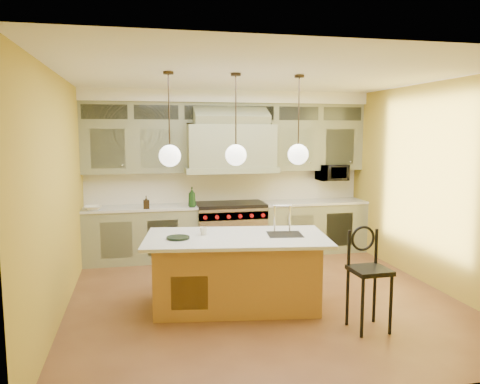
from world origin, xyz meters
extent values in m
plane|color=brown|center=(0.00, 0.00, 0.00)|extent=(5.00, 5.00, 0.00)
plane|color=white|center=(0.00, 0.00, 2.90)|extent=(5.00, 5.00, 0.00)
plane|color=gold|center=(0.00, 2.50, 1.45)|extent=(5.00, 0.00, 5.00)
plane|color=gold|center=(0.00, -2.50, 1.45)|extent=(5.00, 0.00, 5.00)
plane|color=gold|center=(-2.50, 0.00, 1.45)|extent=(0.00, 5.00, 5.00)
plane|color=gold|center=(2.50, 0.00, 1.45)|extent=(0.00, 5.00, 5.00)
cube|color=gray|center=(-1.55, 2.17, 0.45)|extent=(1.90, 0.65, 0.90)
cube|color=gray|center=(1.55, 2.17, 0.45)|extent=(1.90, 0.65, 0.90)
cube|color=silver|center=(-1.55, 2.17, 0.92)|extent=(1.90, 0.68, 0.04)
cube|color=silver|center=(1.55, 2.17, 0.92)|extent=(1.90, 0.68, 0.04)
cube|color=silver|center=(0.00, 2.48, 1.22)|extent=(5.00, 0.04, 0.56)
cube|color=gray|center=(-1.62, 2.33, 1.93)|extent=(1.75, 0.35, 0.85)
cube|color=gray|center=(1.62, 2.33, 1.93)|extent=(1.75, 0.35, 0.85)
cube|color=gray|center=(0.00, 2.15, 1.95)|extent=(1.50, 0.70, 0.75)
cube|color=gray|center=(0.00, 2.15, 1.55)|extent=(1.60, 0.76, 0.10)
cube|color=#333833|center=(0.00, 2.33, 2.53)|extent=(5.00, 0.35, 0.35)
cube|color=white|center=(0.00, 2.31, 2.80)|extent=(5.00, 0.47, 0.20)
cube|color=silver|center=(0.00, 2.15, 0.45)|extent=(1.20, 0.70, 0.90)
cube|color=black|center=(0.00, 2.15, 0.93)|extent=(1.20, 0.70, 0.06)
cube|color=silver|center=(0.00, 1.83, 0.78)|extent=(1.20, 0.06, 0.14)
cube|color=#AA773C|center=(-0.40, -0.25, 0.44)|extent=(2.10, 1.23, 0.88)
cube|color=silver|center=(-0.41, -0.30, 0.90)|extent=(2.39, 1.51, 0.04)
cube|color=black|center=(0.21, -0.34, 0.90)|extent=(0.48, 0.44, 0.05)
cylinder|color=black|center=(0.73, -1.43, 0.33)|extent=(0.04, 0.04, 0.66)
cylinder|color=black|center=(1.08, -1.42, 0.33)|extent=(0.04, 0.04, 0.66)
cylinder|color=black|center=(0.72, -1.09, 0.33)|extent=(0.04, 0.04, 0.66)
cylinder|color=black|center=(1.07, -1.08, 0.33)|extent=(0.04, 0.04, 0.66)
cube|color=black|center=(0.90, -1.26, 0.68)|extent=(0.41, 0.41, 0.05)
torus|color=black|center=(0.89, -1.09, 1.01)|extent=(0.29, 0.04, 0.29)
imported|color=black|center=(1.95, 2.25, 1.45)|extent=(0.54, 0.37, 0.30)
imported|color=black|center=(-0.70, 1.92, 1.11)|extent=(0.14, 0.14, 0.34)
imported|color=black|center=(-1.46, 1.92, 1.05)|extent=(0.10, 0.10, 0.21)
imported|color=white|center=(-2.30, 1.97, 0.97)|extent=(0.29, 0.29, 0.07)
imported|color=white|center=(-0.79, -0.13, 0.97)|extent=(0.11, 0.11, 0.10)
cylinder|color=#2D2319|center=(-1.20, -0.25, 2.88)|extent=(0.12, 0.12, 0.03)
cylinder|color=#2D2319|center=(-1.20, -0.25, 2.44)|extent=(0.02, 0.02, 0.93)
sphere|color=white|center=(-1.20, -0.25, 1.92)|extent=(0.26, 0.26, 0.26)
cylinder|color=#2D2319|center=(-0.40, -0.25, 2.88)|extent=(0.12, 0.12, 0.03)
cylinder|color=#2D2319|center=(-0.40, -0.25, 2.44)|extent=(0.02, 0.02, 0.93)
sphere|color=white|center=(-0.40, -0.25, 1.92)|extent=(0.26, 0.26, 0.26)
cylinder|color=#2D2319|center=(0.40, -0.25, 2.88)|extent=(0.12, 0.12, 0.03)
cylinder|color=#2D2319|center=(0.40, -0.25, 2.44)|extent=(0.02, 0.02, 0.93)
sphere|color=white|center=(0.40, -0.25, 1.92)|extent=(0.26, 0.26, 0.26)
camera|label=1|loc=(-1.57, -5.84, 2.20)|focal=35.00mm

